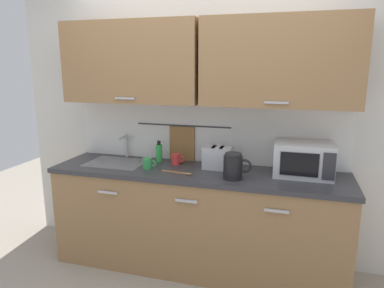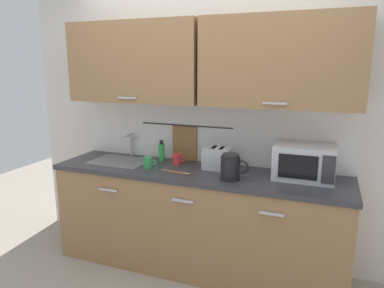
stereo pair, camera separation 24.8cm
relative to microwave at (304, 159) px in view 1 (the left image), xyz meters
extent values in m
plane|color=#9E9384|center=(-0.86, -0.41, -1.04)|extent=(8.00, 8.00, 0.00)
cube|color=#997047|center=(-0.86, -0.11, -0.61)|extent=(2.50, 0.60, 0.86)
cube|color=#B7B7BC|center=(-1.55, -0.42, -0.30)|extent=(0.18, 0.02, 0.02)
cube|color=#B7B7BC|center=(-0.86, -0.42, -0.30)|extent=(0.18, 0.02, 0.02)
cube|color=#B7B7BC|center=(-0.18, -0.42, -0.30)|extent=(0.18, 0.02, 0.02)
cube|color=#333338|center=(-0.86, -0.11, -0.16)|extent=(2.53, 0.63, 0.04)
cube|color=#9EA0A5|center=(-1.65, -0.09, -0.18)|extent=(0.52, 0.38, 0.09)
cube|color=silver|center=(-0.86, 0.22, 0.21)|extent=(3.70, 0.06, 2.50)
cube|color=silver|center=(-0.86, 0.19, 0.14)|extent=(2.50, 0.01, 0.55)
cube|color=#997047|center=(-1.50, 0.03, 0.77)|extent=(1.23, 0.33, 0.70)
cube|color=#B7B7BC|center=(-1.50, -0.15, 0.47)|extent=(0.18, 0.01, 0.02)
cube|color=#997047|center=(-0.23, 0.03, 0.77)|extent=(1.23, 0.33, 0.70)
cube|color=#B7B7BC|center=(-0.23, -0.15, 0.47)|extent=(0.18, 0.01, 0.02)
cylinder|color=#333338|center=(-1.08, 0.17, 0.19)|extent=(0.90, 0.01, 0.01)
cube|color=olive|center=(-1.09, 0.17, 0.01)|extent=(0.24, 0.02, 0.34)
cylinder|color=#B2B5BA|center=(-1.65, 0.14, -0.03)|extent=(0.03, 0.03, 0.22)
cylinder|color=#B2B5BA|center=(-1.65, 0.06, 0.07)|extent=(0.02, 0.16, 0.02)
cube|color=#B2B5BA|center=(-1.61, 0.14, 0.06)|extent=(0.07, 0.02, 0.01)
cube|color=silver|center=(0.00, 0.00, 0.00)|extent=(0.46, 0.34, 0.27)
cube|color=black|center=(-0.04, -0.17, 0.00)|extent=(0.29, 0.01, 0.18)
cube|color=#2D2D33|center=(0.18, -0.17, 0.00)|extent=(0.09, 0.01, 0.21)
cylinder|color=black|center=(-0.53, -0.25, -0.13)|extent=(0.16, 0.16, 0.02)
cylinder|color=black|center=(-0.53, -0.25, -0.03)|extent=(0.15, 0.15, 0.17)
cylinder|color=#262628|center=(-0.53, -0.25, 0.06)|extent=(0.13, 0.13, 0.02)
torus|color=black|center=(-0.44, -0.25, -0.02)|extent=(0.11, 0.02, 0.11)
cylinder|color=green|center=(-1.28, 0.07, -0.06)|extent=(0.06, 0.06, 0.16)
cylinder|color=black|center=(-1.28, 0.07, 0.04)|extent=(0.03, 0.03, 0.04)
cylinder|color=green|center=(-1.29, -0.18, -0.09)|extent=(0.08, 0.08, 0.09)
torus|color=green|center=(-1.24, -0.18, -0.09)|extent=(0.06, 0.01, 0.06)
cube|color=#B7BABF|center=(-0.71, 0.00, -0.04)|extent=(0.24, 0.17, 0.19)
cube|color=black|center=(-0.74, 0.00, 0.05)|extent=(0.03, 0.12, 0.01)
cube|color=black|center=(-0.67, 0.00, 0.05)|extent=(0.03, 0.12, 0.01)
cube|color=black|center=(-0.84, 0.00, -0.01)|extent=(0.02, 0.02, 0.02)
cylinder|color=red|center=(-1.10, 0.02, -0.09)|extent=(0.08, 0.08, 0.09)
torus|color=red|center=(-1.05, 0.02, -0.09)|extent=(0.06, 0.01, 0.06)
cube|color=#9E7042|center=(-1.03, -0.23, -0.13)|extent=(0.22, 0.05, 0.01)
ellipsoid|color=#9E7042|center=(-0.90, -0.25, -0.13)|extent=(0.06, 0.05, 0.01)
camera|label=1|loc=(-0.10, -2.89, 0.74)|focal=32.97mm
camera|label=2|loc=(0.14, -2.81, 0.74)|focal=32.97mm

